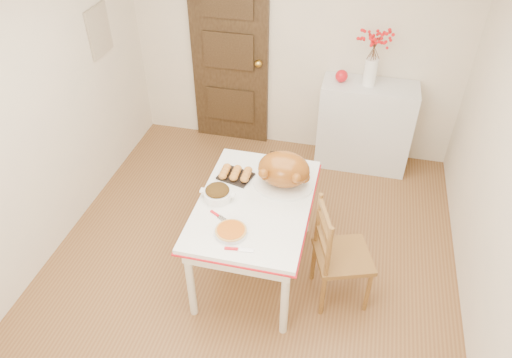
% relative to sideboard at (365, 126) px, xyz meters
% --- Properties ---
extents(floor, '(3.50, 4.00, 0.00)m').
position_rel_sideboard_xyz_m(floor, '(-0.82, -1.78, -0.48)').
color(floor, brown).
rests_on(floor, ground).
extents(wall_back, '(3.50, 0.00, 2.50)m').
position_rel_sideboard_xyz_m(wall_back, '(-0.82, 0.22, 0.77)').
color(wall_back, beige).
rests_on(wall_back, ground).
extents(wall_left, '(0.00, 4.00, 2.50)m').
position_rel_sideboard_xyz_m(wall_left, '(-2.57, -1.78, 0.77)').
color(wall_left, beige).
rests_on(wall_left, ground).
extents(door_back, '(0.85, 0.06, 2.06)m').
position_rel_sideboard_xyz_m(door_back, '(-1.52, 0.19, 0.55)').
color(door_back, black).
rests_on(door_back, ground).
extents(photo_board, '(0.03, 0.35, 0.45)m').
position_rel_sideboard_xyz_m(photo_board, '(-2.55, -0.58, 1.02)').
color(photo_board, beige).
rests_on(photo_board, ground).
extents(sideboard, '(0.96, 0.43, 0.96)m').
position_rel_sideboard_xyz_m(sideboard, '(0.00, 0.00, 0.00)').
color(sideboard, silver).
rests_on(sideboard, floor).
extents(kitchen_table, '(0.87, 1.28, 0.76)m').
position_rel_sideboard_xyz_m(kitchen_table, '(-0.77, -1.77, -0.10)').
color(kitchen_table, white).
rests_on(kitchen_table, floor).
extents(chair_oak, '(0.53, 0.53, 0.93)m').
position_rel_sideboard_xyz_m(chair_oak, '(-0.05, -1.88, -0.01)').
color(chair_oak, brown).
rests_on(chair_oak, floor).
extents(berry_vase, '(0.29, 0.29, 0.57)m').
position_rel_sideboard_xyz_m(berry_vase, '(-0.03, 0.00, 0.76)').
color(berry_vase, white).
rests_on(berry_vase, sideboard).
extents(apple, '(0.13, 0.13, 0.13)m').
position_rel_sideboard_xyz_m(apple, '(-0.30, 0.00, 0.54)').
color(apple, red).
rests_on(apple, sideboard).
extents(turkey_platter, '(0.56, 0.50, 0.30)m').
position_rel_sideboard_xyz_m(turkey_platter, '(-0.59, -1.54, 0.43)').
color(turkey_platter, brown).
rests_on(turkey_platter, kitchen_table).
extents(pumpkin_pie, '(0.24, 0.24, 0.05)m').
position_rel_sideboard_xyz_m(pumpkin_pie, '(-0.85, -2.15, 0.31)').
color(pumpkin_pie, '#B7500D').
rests_on(pumpkin_pie, kitchen_table).
extents(stuffing_dish, '(0.31, 0.26, 0.11)m').
position_rel_sideboard_xyz_m(stuffing_dish, '(-1.06, -1.80, 0.34)').
color(stuffing_dish, '#432D0C').
rests_on(stuffing_dish, kitchen_table).
extents(rolls_tray, '(0.30, 0.26, 0.07)m').
position_rel_sideboard_xyz_m(rolls_tray, '(-0.99, -1.51, 0.32)').
color(rolls_tray, '#B36E35').
rests_on(rolls_tray, kitchen_table).
extents(pie_server, '(0.21, 0.09, 0.01)m').
position_rel_sideboard_xyz_m(pie_server, '(-0.76, -2.29, 0.29)').
color(pie_server, silver).
rests_on(pie_server, kitchen_table).
extents(carving_knife, '(0.22, 0.16, 0.01)m').
position_rel_sideboard_xyz_m(carving_knife, '(-0.97, -2.02, 0.29)').
color(carving_knife, silver).
rests_on(carving_knife, kitchen_table).
extents(drinking_glass, '(0.09, 0.09, 0.12)m').
position_rel_sideboard_xyz_m(drinking_glass, '(-0.73, -1.28, 0.35)').
color(drinking_glass, white).
rests_on(drinking_glass, kitchen_table).
extents(shaker_pair, '(0.09, 0.04, 0.09)m').
position_rel_sideboard_xyz_m(shaker_pair, '(-0.49, -1.33, 0.33)').
color(shaker_pair, white).
rests_on(shaker_pair, kitchen_table).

